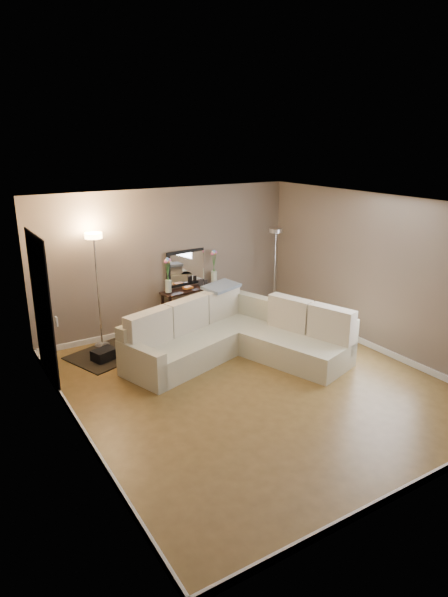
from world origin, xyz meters
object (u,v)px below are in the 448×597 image
sectional_sofa (233,336)px  floor_lamp_lit (96,268)px  floor_lamp_unlit (275,255)px  console_table (189,306)px

sectional_sofa → floor_lamp_lit: floor_lamp_lit is taller
floor_lamp_unlit → floor_lamp_lit: bearing=175.0°
sectional_sofa → console_table: sectional_sofa is taller
console_table → floor_lamp_lit: bearing=-178.5°
sectional_sofa → console_table: bearing=89.5°
console_table → floor_lamp_lit: floor_lamp_lit is taller
sectional_sofa → floor_lamp_lit: 2.51m
sectional_sofa → floor_lamp_unlit: size_ratio=1.88×
sectional_sofa → floor_lamp_lit: size_ratio=1.69×
floor_lamp_lit → floor_lamp_unlit: 3.47m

